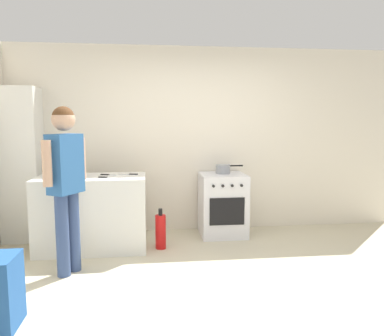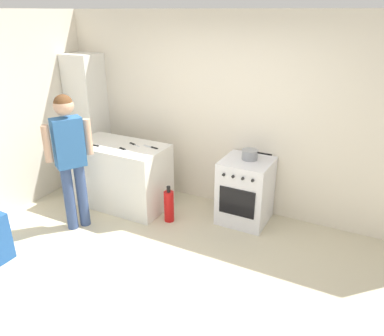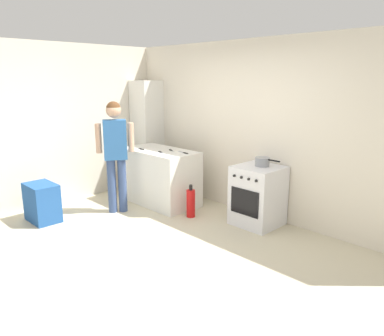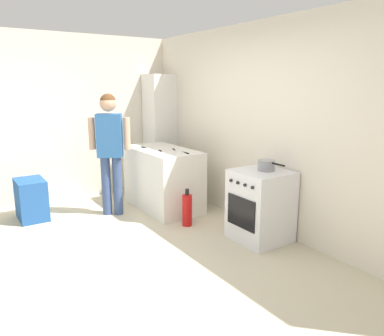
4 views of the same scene
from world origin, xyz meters
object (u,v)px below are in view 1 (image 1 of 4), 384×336
(knife_utility, at_px, (129,174))
(knife_paring, at_px, (107,175))
(person, at_px, (66,174))
(knife_bread, at_px, (111,178))
(fire_extinguisher, at_px, (161,231))
(larder_cabinet, at_px, (22,165))
(pot, at_px, (223,169))
(oven_left, at_px, (223,204))
(knife_carving, at_px, (58,179))

(knife_utility, height_order, knife_paring, same)
(person, bearing_deg, knife_bread, 57.21)
(knife_bread, distance_m, knife_paring, 0.25)
(person, bearing_deg, fire_extinguisher, 34.05)
(fire_extinguisher, bearing_deg, larder_cabinet, 161.95)
(pot, bearing_deg, oven_left, -104.95)
(knife_carving, relative_size, knife_bread, 0.96)
(knife_utility, distance_m, knife_bread, 0.33)
(knife_carving, xyz_separation_m, knife_paring, (0.53, 0.28, 0.00))
(fire_extinguisher, bearing_deg, person, -145.95)
(knife_carving, distance_m, person, 0.62)
(oven_left, relative_size, knife_utility, 3.38)
(knife_utility, bearing_deg, knife_carving, -159.03)
(knife_bread, bearing_deg, oven_left, 19.97)
(knife_utility, bearing_deg, fire_extinguisher, -29.19)
(pot, distance_m, knife_utility, 1.31)
(oven_left, xyz_separation_m, knife_bread, (-1.45, -0.53, 0.48))
(oven_left, distance_m, knife_carving, 2.18)
(fire_extinguisher, xyz_separation_m, larder_cabinet, (-1.78, 0.58, 0.78))
(knife_bread, relative_size, fire_extinguisher, 0.69)
(knife_bread, xyz_separation_m, fire_extinguisher, (0.58, 0.05, -0.69))
(oven_left, height_order, person, person)
(larder_cabinet, bearing_deg, knife_bread, -27.54)
(knife_carving, relative_size, person, 0.19)
(oven_left, height_order, larder_cabinet, larder_cabinet)
(oven_left, bearing_deg, fire_extinguisher, -151.22)
(larder_cabinet, bearing_deg, oven_left, -2.20)
(pot, bearing_deg, knife_utility, -166.02)
(knife_paring, height_order, person, person)
(knife_paring, height_order, larder_cabinet, larder_cabinet)
(fire_extinguisher, distance_m, larder_cabinet, 2.03)
(pot, xyz_separation_m, knife_utility, (-1.27, -0.32, -0.01))
(knife_carving, distance_m, knife_bread, 0.60)
(knife_carving, xyz_separation_m, fire_extinguisher, (1.18, 0.09, -0.69))
(knife_carving, bearing_deg, oven_left, 15.50)
(pot, height_order, knife_carving, pot)
(knife_carving, height_order, fire_extinguisher, knife_carving)
(knife_utility, bearing_deg, larder_cabinet, 165.33)
(knife_bread, relative_size, larder_cabinet, 0.17)
(pot, height_order, person, person)
(knife_bread, height_order, knife_paring, same)
(knife_paring, distance_m, person, 0.91)
(larder_cabinet, bearing_deg, knife_paring, -18.82)
(pot, height_order, larder_cabinet, larder_cabinet)
(pot, bearing_deg, knife_carving, -163.27)
(fire_extinguisher, bearing_deg, knife_utility, 150.81)
(knife_utility, xyz_separation_m, knife_bread, (-0.19, -0.26, -0.00))
(person, bearing_deg, knife_paring, 69.43)
(oven_left, relative_size, knife_carving, 2.57)
(oven_left, xyz_separation_m, knife_carving, (-2.05, -0.57, 0.48))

